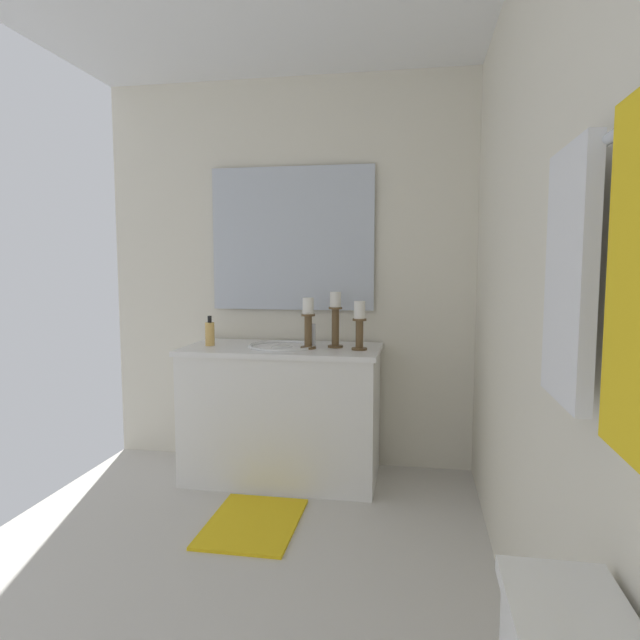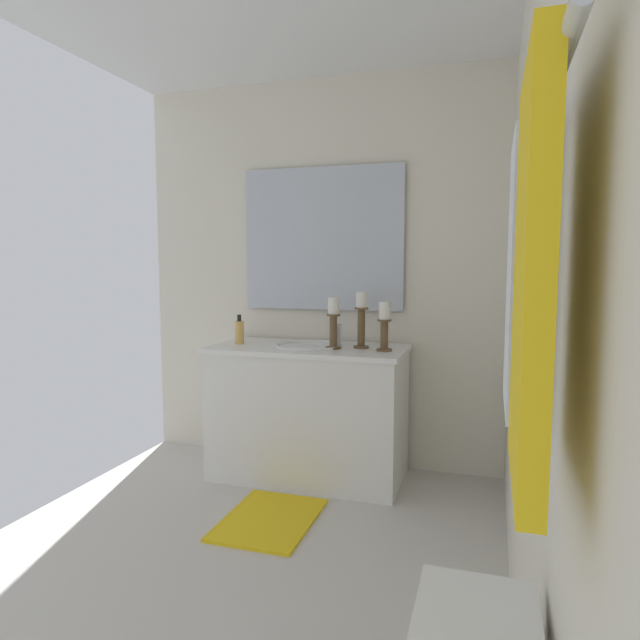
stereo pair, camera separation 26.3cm
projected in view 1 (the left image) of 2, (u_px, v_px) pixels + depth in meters
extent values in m
cube|color=beige|center=(200.00, 599.00, 2.15)|extent=(3.13, 2.38, 0.02)
cube|color=silver|center=(533.00, 283.00, 1.82)|extent=(3.13, 0.04, 2.45)
cube|color=silver|center=(289.00, 274.00, 3.56)|extent=(0.04, 2.38, 2.45)
cube|color=white|center=(283.00, 415.00, 3.32)|extent=(0.55, 1.13, 0.77)
cube|color=white|center=(282.00, 349.00, 3.28)|extent=(0.58, 1.16, 0.03)
sphere|color=black|center=(198.00, 401.00, 3.51)|extent=(0.02, 0.02, 0.02)
sphere|color=black|center=(185.00, 409.00, 3.31)|extent=(0.02, 0.02, 0.02)
ellipsoid|color=white|center=(282.00, 355.00, 3.28)|extent=(0.38, 0.30, 0.11)
torus|color=white|center=(282.00, 346.00, 3.27)|extent=(0.40, 0.40, 0.02)
cylinder|color=silver|center=(313.00, 336.00, 3.24)|extent=(0.02, 0.02, 0.14)
cube|color=silver|center=(292.00, 239.00, 3.48)|extent=(0.02, 1.04, 0.90)
cylinder|color=brown|center=(359.00, 349.00, 3.16)|extent=(0.09, 0.09, 0.01)
cylinder|color=brown|center=(359.00, 335.00, 3.15)|extent=(0.04, 0.04, 0.17)
cylinder|color=brown|center=(360.00, 320.00, 3.14)|extent=(0.08, 0.08, 0.01)
cylinder|color=white|center=(360.00, 310.00, 3.13)|extent=(0.06, 0.06, 0.10)
cylinder|color=brown|center=(335.00, 346.00, 3.25)|extent=(0.09, 0.09, 0.01)
cylinder|color=brown|center=(335.00, 328.00, 3.24)|extent=(0.04, 0.04, 0.23)
cylinder|color=brown|center=(335.00, 308.00, 3.23)|extent=(0.08, 0.08, 0.01)
cylinder|color=white|center=(335.00, 299.00, 3.22)|extent=(0.06, 0.06, 0.09)
cylinder|color=brown|center=(308.00, 348.00, 3.20)|extent=(0.09, 0.09, 0.01)
cylinder|color=brown|center=(308.00, 332.00, 3.19)|extent=(0.04, 0.04, 0.19)
cylinder|color=brown|center=(308.00, 315.00, 3.18)|extent=(0.08, 0.08, 0.01)
cylinder|color=white|center=(308.00, 306.00, 3.18)|extent=(0.06, 0.06, 0.09)
cylinder|color=#E5B259|center=(210.00, 334.00, 3.32)|extent=(0.06, 0.06, 0.14)
cylinder|color=black|center=(210.00, 319.00, 3.31)|extent=(0.02, 0.02, 0.04)
cube|color=white|center=(579.00, 635.00, 0.82)|extent=(0.38, 0.19, 0.03)
cylinder|color=silver|center=(622.00, 130.00, 0.88)|extent=(0.82, 0.02, 0.02)
cube|color=white|center=(569.00, 275.00, 1.10)|extent=(0.28, 0.03, 0.51)
cube|color=yellow|center=(253.00, 523.00, 2.74)|extent=(0.60, 0.44, 0.02)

